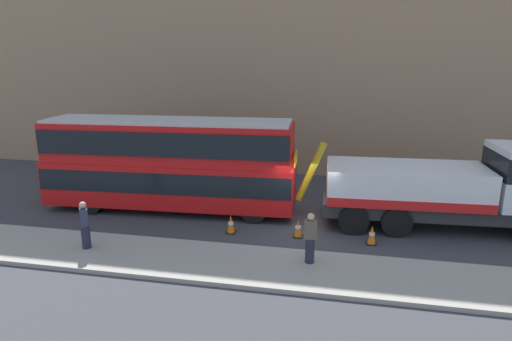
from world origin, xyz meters
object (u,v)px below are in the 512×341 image
(recovery_tow_truck, at_px, (452,186))
(traffic_cone_near_truck, at_px, (372,235))
(pedestrian_onlooker, at_px, (85,226))
(pedestrian_bystander, at_px, (310,239))
(double_decker_bus, at_px, (169,161))
(traffic_cone_near_bus, at_px, (231,225))
(traffic_cone_midway, at_px, (298,229))

(recovery_tow_truck, distance_m, traffic_cone_near_truck, 4.00)
(pedestrian_onlooker, relative_size, pedestrian_bystander, 1.00)
(traffic_cone_near_truck, bearing_deg, double_decker_bus, 166.21)
(traffic_cone_near_bus, xyz_separation_m, traffic_cone_near_truck, (5.32, -0.00, 0.00))
(double_decker_bus, relative_size, traffic_cone_near_bus, 15.46)
(double_decker_bus, height_order, pedestrian_bystander, double_decker_bus)
(pedestrian_bystander, relative_size, traffic_cone_midway, 2.38)
(traffic_cone_midway, relative_size, traffic_cone_near_truck, 1.00)
(double_decker_bus, bearing_deg, pedestrian_bystander, -36.33)
(pedestrian_bystander, bearing_deg, recovery_tow_truck, -55.48)
(traffic_cone_near_bus, height_order, traffic_cone_near_truck, same)
(traffic_cone_midway, bearing_deg, pedestrian_bystander, -75.11)
(pedestrian_onlooker, distance_m, traffic_cone_midway, 7.69)
(pedestrian_bystander, distance_m, traffic_cone_midway, 2.49)
(pedestrian_bystander, bearing_deg, traffic_cone_near_truck, -49.11)
(pedestrian_bystander, distance_m, traffic_cone_near_bus, 3.96)
(pedestrian_onlooker, bearing_deg, traffic_cone_near_bus, -2.77)
(recovery_tow_truck, relative_size, pedestrian_bystander, 5.96)
(recovery_tow_truck, bearing_deg, traffic_cone_near_bus, -168.55)
(double_decker_bus, distance_m, traffic_cone_midway, 6.51)
(pedestrian_bystander, bearing_deg, double_decker_bus, 50.98)
(pedestrian_bystander, xyz_separation_m, traffic_cone_midway, (-0.62, 2.32, -0.64))
(recovery_tow_truck, bearing_deg, traffic_cone_near_truck, -147.97)
(double_decker_bus, xyz_separation_m, traffic_cone_near_truck, (8.61, -2.11, -1.89))
(double_decker_bus, bearing_deg, traffic_cone_midway, -21.51)
(pedestrian_onlooker, height_order, pedestrian_bystander, same)
(recovery_tow_truck, bearing_deg, pedestrian_onlooker, -162.62)
(recovery_tow_truck, xyz_separation_m, double_decker_bus, (-11.68, -0.02, 0.47))
(recovery_tow_truck, relative_size, traffic_cone_midway, 14.16)
(traffic_cone_midway, distance_m, traffic_cone_near_truck, 2.72)
(recovery_tow_truck, distance_m, double_decker_bus, 11.69)
(recovery_tow_truck, relative_size, traffic_cone_near_truck, 14.16)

